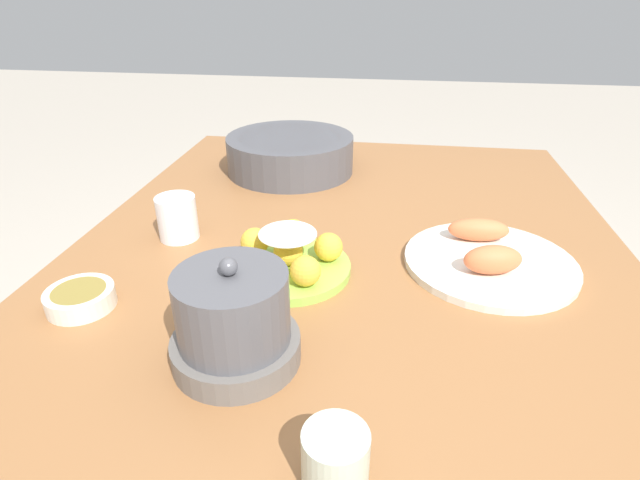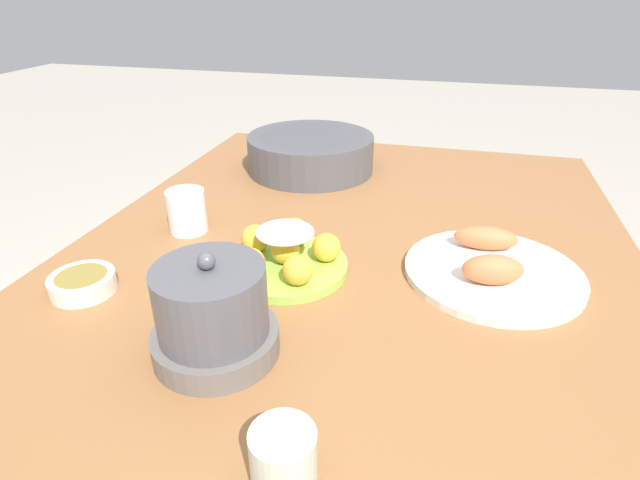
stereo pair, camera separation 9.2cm
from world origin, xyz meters
TOP-DOWN VIEW (x-y plane):
  - dining_table at (0.00, 0.00)m, footprint 1.41×1.09m
  - cake_plate at (-0.11, 0.10)m, footprint 0.22×0.22m
  - serving_bowl at (0.41, 0.20)m, footprint 0.34×0.34m
  - sauce_bowl at (-0.26, 0.41)m, footprint 0.11×0.11m
  - seafood_platter at (-0.03, -0.26)m, footprint 0.31×0.31m
  - cup_near at (-0.52, -0.03)m, footprint 0.07×0.07m
  - cup_far at (-0.01, 0.34)m, footprint 0.08×0.08m
  - warming_pot at (-0.35, 0.12)m, footprint 0.18×0.18m

SIDE VIEW (x-z plane):
  - dining_table at x=0.00m, z-range 0.28..1.01m
  - seafood_platter at x=-0.03m, z-range 0.71..0.77m
  - sauce_bowl at x=-0.26m, z-range 0.73..0.76m
  - cake_plate at x=-0.11m, z-range 0.71..0.80m
  - cup_near at x=-0.52m, z-range 0.72..0.79m
  - cup_far at x=-0.01m, z-range 0.72..0.81m
  - serving_bowl at x=0.41m, z-range 0.73..0.82m
  - warming_pot at x=-0.35m, z-range 0.71..0.87m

